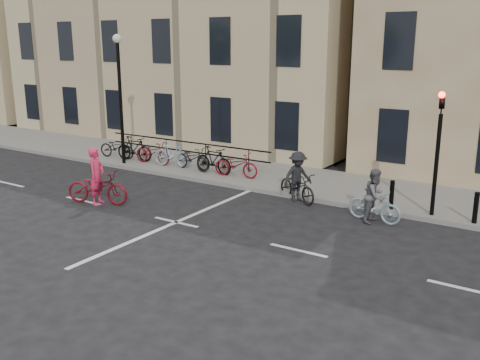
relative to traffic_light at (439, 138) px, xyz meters
The scene contains 12 objects.
ground 7.96m from the traffic_light, 145.01° to the right, with size 120.00×120.00×0.00m, color black.
sidewalk 10.60m from the traffic_light, behind, with size 46.00×4.00×0.15m, color slate.
building_west 17.70m from the traffic_light, 150.33° to the left, with size 20.00×10.00×10.00m, color tan.
building_far 33.42m from the traffic_light, 164.95° to the left, with size 12.00×10.00×9.00m, color tan.
traffic_light is the anchor object (origin of this frame).
lamp_post 12.74m from the traffic_light, behind, with size 0.36×0.36×5.28m.
bollard_east 2.21m from the traffic_light, behind, with size 0.14×0.14×0.90m, color black.
bollard_west 2.21m from the traffic_light, ahead, with size 0.14×0.14×0.90m, color black.
parked_bikes 10.73m from the traffic_light, behind, with size 8.30×1.23×1.05m.
cyclist_pink 10.60m from the traffic_light, 155.82° to the right, with size 2.22×1.38×1.86m.
cyclist_grey 2.54m from the traffic_light, 140.75° to the right, with size 1.68×0.83×1.59m.
cyclist_dark 4.63m from the traffic_light, behind, with size 1.96×1.44×1.66m.
Camera 1 is at (9.67, -11.42, 5.14)m, focal length 40.00 mm.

